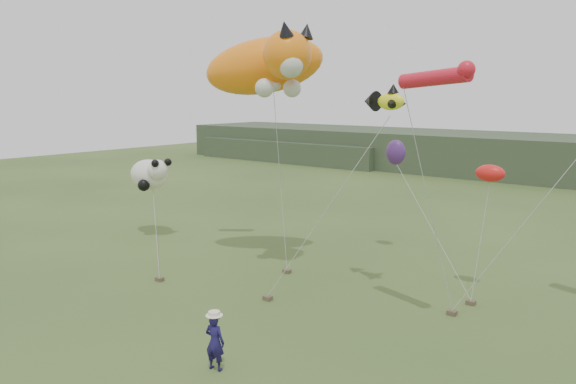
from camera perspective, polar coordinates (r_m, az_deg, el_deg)
The scene contains 8 objects.
ground at distance 19.36m, azimuth -4.51°, elevation -14.42°, with size 120.00×120.00×0.00m, color #385123.
headland at distance 59.83m, azimuth 23.59°, elevation 3.21°, with size 90.00×13.00×4.00m.
festival_attendant at distance 17.02m, azimuth -7.44°, elevation -14.88°, with size 0.62×0.41×1.70m, color #19134A.
sandbag_anchors at distance 23.12m, azimuth 3.34°, elevation -10.06°, with size 11.91×5.93×0.17m.
cat_kite at distance 26.07m, azimuth -1.99°, elevation 12.81°, with size 7.39×5.35×3.42m.
fish_kite at distance 22.02m, azimuth 9.65°, elevation 9.13°, with size 2.09×1.40×1.05m.
panda_kite at distance 32.61m, azimuth -13.82°, elevation 1.78°, with size 3.01×1.94×1.87m.
misc_kites at distance 26.54m, azimuth 13.89°, elevation 3.26°, with size 6.89×3.83×1.26m.
Camera 1 is at (12.11, -12.86, 7.93)m, focal length 35.00 mm.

